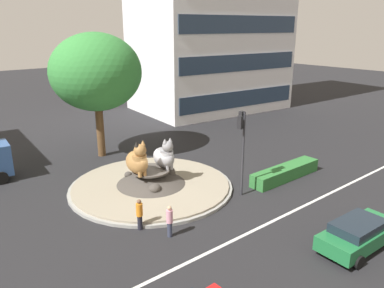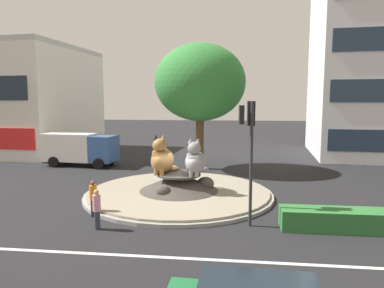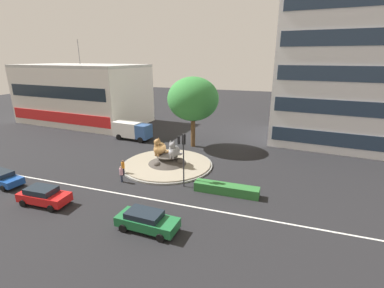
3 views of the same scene
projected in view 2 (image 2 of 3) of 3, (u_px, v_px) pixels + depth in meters
The scene contains 11 objects.
ground_plane at pixel (179, 195), 20.32m from camera, with size 160.00×160.00×0.00m, color black.
lane_centreline at pixel (144, 256), 12.33m from camera, with size 112.00×0.20×0.01m, color silver.
roundabout_island at pixel (179, 188), 20.27m from camera, with size 10.83×10.83×1.30m.
cat_statue_tabby at pixel (162, 159), 20.15m from camera, with size 1.58×2.27×2.30m.
cat_statue_grey at pixel (195, 161), 19.73m from camera, with size 1.42×2.16×2.14m.
traffic_light_mast at pixel (249, 136), 14.94m from camera, with size 0.71×0.60×5.46m.
clipped_hedge_strip at pixel (355, 221), 14.70m from camera, with size 6.20×1.20×0.90m, color #2D7033.
broadleaf_tree_behind_island at pixel (200, 83), 27.46m from camera, with size 7.17×7.17×9.97m.
pedestrian_pink_shirt at pixel (97, 208), 14.84m from camera, with size 0.34×0.34×1.74m.
pedestrian_orange_shirt at pixel (93, 197), 16.49m from camera, with size 0.35×0.35×1.74m.
delivery_box_truck at pixel (80, 148), 29.43m from camera, with size 6.29×2.98×2.75m.
Camera 2 is at (3.02, -19.59, 5.45)m, focal length 32.65 mm.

